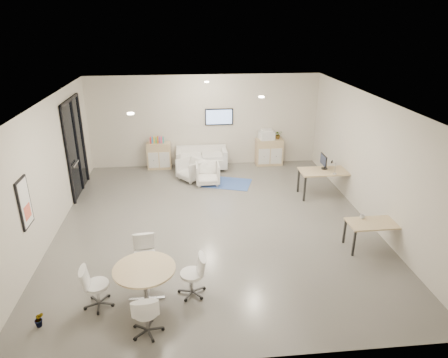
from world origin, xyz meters
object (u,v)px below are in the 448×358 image
object	(u,v)px
sideboard_left	(159,156)
sideboard_right	(269,152)
desk_rear	(326,173)
desk_front	(376,225)
round_table	(144,272)
loveseat	(202,159)
armchair_right	(208,173)
armchair_left	(191,169)

from	to	relation	value
sideboard_left	sideboard_right	bearing A→B (deg)	-0.23
desk_rear	desk_front	world-z (taller)	desk_rear
desk_front	round_table	distance (m)	5.28
round_table	loveseat	bearing A→B (deg)	78.58
desk_rear	desk_front	bearing A→B (deg)	-87.14
armchair_right	desk_front	xyz separation A→B (m)	(3.59, -4.22, 0.22)
loveseat	desk_front	xyz separation A→B (m)	(3.71, -5.61, 0.24)
desk_rear	desk_front	xyz separation A→B (m)	(0.16, -2.97, -0.12)
sideboard_left	round_table	bearing A→B (deg)	-89.32
armchair_right	round_table	distance (m)	5.76
sideboard_left	round_table	world-z (taller)	sideboard_left
desk_rear	round_table	size ratio (longest dim) A/B	1.32
sideboard_right	loveseat	world-z (taller)	sideboard_right
sideboard_left	sideboard_right	world-z (taller)	sideboard_right
desk_front	round_table	size ratio (longest dim) A/B	1.10
armchair_left	desk_rear	distance (m)	4.29
sideboard_right	armchair_left	size ratio (longest dim) A/B	1.24
round_table	sideboard_left	bearing A→B (deg)	90.68
loveseat	round_table	distance (m)	7.09
loveseat	desk_rear	distance (m)	4.44
loveseat	armchair_right	distance (m)	1.40
sideboard_left	armchair_left	bearing A→B (deg)	-47.28
armchair_right	desk_front	distance (m)	5.54
armchair_left	armchair_right	xyz separation A→B (m)	(0.51, -0.41, -0.00)
sideboard_right	desk_front	bearing A→B (deg)	-77.70
loveseat	round_table	bearing A→B (deg)	-100.66
loveseat	armchair_right	size ratio (longest dim) A/B	2.30
sideboard_left	sideboard_right	xyz separation A→B (m)	(3.93, -0.02, 0.01)
sideboard_left	loveseat	bearing A→B (deg)	-7.70
desk_front	round_table	world-z (taller)	round_table
sideboard_left	desk_rear	bearing A→B (deg)	-29.50
loveseat	desk_rear	xyz separation A→B (m)	(3.55, -2.65, 0.36)
sideboard_left	loveseat	world-z (taller)	sideboard_left
loveseat	armchair_left	world-z (taller)	armchair_left
armchair_left	sideboard_right	bearing A→B (deg)	74.31
armchair_left	armchair_right	bearing A→B (deg)	13.01
sideboard_left	loveseat	distance (m)	1.50
desk_rear	armchair_right	bearing A→B (deg)	159.72
sideboard_left	sideboard_right	distance (m)	3.93
loveseat	armchair_left	xyz separation A→B (m)	(-0.39, -0.98, 0.03)
round_table	desk_front	bearing A→B (deg)	14.59
sideboard_right	desk_rear	world-z (taller)	sideboard_right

